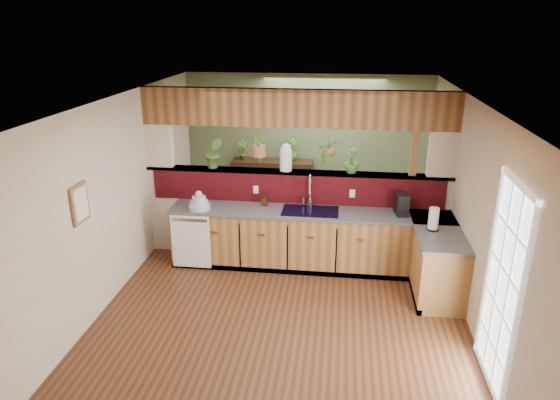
# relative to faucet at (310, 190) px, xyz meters

# --- Properties ---
(ground) EXTENTS (4.60, 7.00, 0.01)m
(ground) POSITION_rel_faucet_xyz_m (-0.23, -1.13, -1.18)
(ground) COLOR #4D2A17
(ground) RESTS_ON ground
(ceiling) EXTENTS (4.60, 7.00, 0.01)m
(ceiling) POSITION_rel_faucet_xyz_m (-0.23, -1.13, 1.42)
(ceiling) COLOR brown
(ceiling) RESTS_ON ground
(wall_back) EXTENTS (4.60, 0.02, 2.60)m
(wall_back) POSITION_rel_faucet_xyz_m (-0.23, 2.37, 0.12)
(wall_back) COLOR beige
(wall_back) RESTS_ON ground
(wall_left) EXTENTS (0.02, 7.00, 2.60)m
(wall_left) POSITION_rel_faucet_xyz_m (-2.53, -1.13, 0.12)
(wall_left) COLOR beige
(wall_left) RESTS_ON ground
(wall_right) EXTENTS (0.02, 7.00, 2.60)m
(wall_right) POSITION_rel_faucet_xyz_m (2.07, -1.13, 0.12)
(wall_right) COLOR beige
(wall_right) RESTS_ON ground
(pass_through_partition) EXTENTS (4.60, 0.21, 2.60)m
(pass_through_partition) POSITION_rel_faucet_xyz_m (-0.20, 0.22, 0.01)
(pass_through_partition) COLOR beige
(pass_through_partition) RESTS_ON ground
(pass_through_ledge) EXTENTS (4.60, 0.21, 0.04)m
(pass_through_ledge) POSITION_rel_faucet_xyz_m (-0.23, 0.22, 0.19)
(pass_through_ledge) COLOR brown
(pass_through_ledge) RESTS_ON ground
(header_beam) EXTENTS (4.60, 0.15, 0.55)m
(header_beam) POSITION_rel_faucet_xyz_m (-0.23, 0.22, 1.15)
(header_beam) COLOR brown
(header_beam) RESTS_ON ground
(sage_backwall) EXTENTS (4.55, 0.02, 2.55)m
(sage_backwall) POSITION_rel_faucet_xyz_m (-0.23, 2.35, 0.12)
(sage_backwall) COLOR #596E4B
(sage_backwall) RESTS_ON ground
(countertop) EXTENTS (4.14, 1.52, 0.90)m
(countertop) POSITION_rel_faucet_xyz_m (0.61, -0.26, -0.73)
(countertop) COLOR brown
(countertop) RESTS_ON ground
(dishwasher) EXTENTS (0.58, 0.03, 0.82)m
(dishwasher) POSITION_rel_faucet_xyz_m (-1.71, -0.46, -0.72)
(dishwasher) COLOR white
(dishwasher) RESTS_ON ground
(navy_sink) EXTENTS (0.82, 0.50, 0.18)m
(navy_sink) POSITION_rel_faucet_xyz_m (0.02, -0.15, -0.36)
(navy_sink) COLOR black
(navy_sink) RESTS_ON countertop
(french_door) EXTENTS (0.06, 1.02, 2.16)m
(french_door) POSITION_rel_faucet_xyz_m (2.04, -2.43, -0.13)
(french_door) COLOR white
(french_door) RESTS_ON ground
(framed_print) EXTENTS (0.04, 0.35, 0.45)m
(framed_print) POSITION_rel_faucet_xyz_m (-2.50, -1.93, 0.37)
(framed_print) COLOR brown
(framed_print) RESTS_ON wall_left
(faucet) EXTENTS (0.22, 0.23, 0.51)m
(faucet) POSITION_rel_faucet_xyz_m (0.00, 0.00, 0.00)
(faucet) COLOR #B7B7B2
(faucet) RESTS_ON countertop
(dish_stack) EXTENTS (0.32, 0.32, 0.28)m
(dish_stack) POSITION_rel_faucet_xyz_m (-1.60, -0.27, -0.19)
(dish_stack) COLOR #A7BDD8
(dish_stack) RESTS_ON countertop
(soap_dispenser) EXTENTS (0.09, 0.09, 0.19)m
(soap_dispenser) POSITION_rel_faucet_xyz_m (-0.67, -0.01, -0.18)
(soap_dispenser) COLOR #3A2415
(soap_dispenser) RESTS_ON countertop
(coffee_maker) EXTENTS (0.16, 0.27, 0.31)m
(coffee_maker) POSITION_rel_faucet_xyz_m (1.32, -0.12, -0.14)
(coffee_maker) COLOR black
(coffee_maker) RESTS_ON countertop
(paper_towel) EXTENTS (0.16, 0.16, 0.33)m
(paper_towel) POSITION_rel_faucet_xyz_m (1.68, -0.64, -0.12)
(paper_towel) COLOR black
(paper_towel) RESTS_ON countertop
(glass_jar) EXTENTS (0.18, 0.18, 0.41)m
(glass_jar) POSITION_rel_faucet_xyz_m (-0.38, 0.22, 0.42)
(glass_jar) COLOR silver
(glass_jar) RESTS_ON pass_through_ledge
(ledge_plant_left) EXTENTS (0.32, 0.29, 0.47)m
(ledge_plant_left) POSITION_rel_faucet_xyz_m (-1.48, 0.22, 0.45)
(ledge_plant_left) COLOR #3A6623
(ledge_plant_left) RESTS_ON pass_through_ledge
(ledge_plant_right) EXTENTS (0.23, 0.23, 0.37)m
(ledge_plant_right) POSITION_rel_faucet_xyz_m (0.59, 0.22, 0.40)
(ledge_plant_right) COLOR #3A6623
(ledge_plant_right) RESTS_ON pass_through_ledge
(hanging_plant_a) EXTENTS (0.25, 0.20, 0.54)m
(hanging_plant_a) POSITION_rel_faucet_xyz_m (-0.79, 0.22, 0.67)
(hanging_plant_a) COLOR brown
(hanging_plant_a) RESTS_ON header_beam
(hanging_plant_b) EXTENTS (0.33, 0.29, 0.45)m
(hanging_plant_b) POSITION_rel_faucet_xyz_m (0.26, 0.22, 0.68)
(hanging_plant_b) COLOR brown
(hanging_plant_b) RESTS_ON header_beam
(shelving_console) EXTENTS (1.53, 0.42, 1.02)m
(shelving_console) POSITION_rel_faucet_xyz_m (-0.85, 2.12, -0.68)
(shelving_console) COLOR black
(shelving_console) RESTS_ON ground
(shelf_plant_a) EXTENTS (0.24, 0.19, 0.39)m
(shelf_plant_a) POSITION_rel_faucet_xyz_m (-1.43, 2.12, 0.03)
(shelf_plant_a) COLOR #3A6623
(shelf_plant_a) RESTS_ON shelving_console
(shelf_plant_b) EXTENTS (0.28, 0.28, 0.43)m
(shelf_plant_b) POSITION_rel_faucet_xyz_m (-0.51, 2.12, 0.05)
(shelf_plant_b) COLOR #3A6623
(shelf_plant_b) RESTS_ON shelving_console
(floor_plant) EXTENTS (0.65, 0.57, 0.72)m
(floor_plant) POSITION_rel_faucet_xyz_m (0.31, 1.08, -0.82)
(floor_plant) COLOR #3A6623
(floor_plant) RESTS_ON ground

